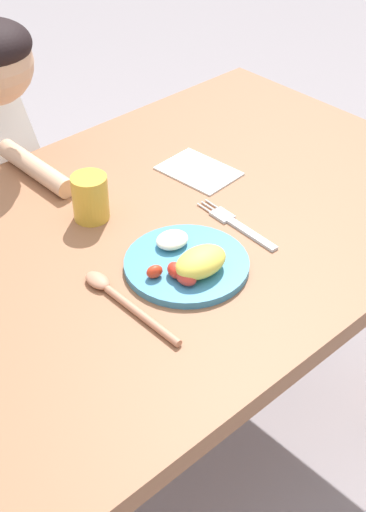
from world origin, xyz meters
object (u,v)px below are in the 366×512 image
(fork, at_px, (238,225))
(spoon, at_px, (120,298))
(plate, at_px, (189,262))
(drinking_cup, at_px, (90,198))

(fork, distance_m, spoon, 0.30)
(plate, relative_size, spoon, 0.95)
(plate, distance_m, drinking_cup, 0.25)
(plate, bearing_deg, fork, 11.41)
(plate, relative_size, drinking_cup, 2.44)
(plate, distance_m, fork, 0.16)
(spoon, bearing_deg, fork, -87.37)
(spoon, height_order, drinking_cup, drinking_cup)
(plate, bearing_deg, drinking_cup, 96.17)
(plate, height_order, drinking_cup, drinking_cup)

